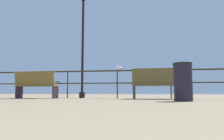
# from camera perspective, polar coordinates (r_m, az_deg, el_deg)

# --- Properties ---
(pier_railing) EXTENTS (20.85, 0.05, 1.02)m
(pier_railing) POSITION_cam_1_polar(r_m,az_deg,el_deg) (8.17, -5.21, -2.01)
(pier_railing) COLOR #302915
(pier_railing) RESTS_ON ground_plane
(bench_near_left) EXTENTS (1.52, 0.66, 0.95)m
(bench_near_left) POSITION_cam_1_polar(r_m,az_deg,el_deg) (8.22, -19.17, -3.36)
(bench_near_left) COLOR brown
(bench_near_left) RESTS_ON ground_plane
(bench_near_right) EXTENTS (1.62, 0.76, 0.99)m
(bench_near_right) POSITION_cam_1_polar(r_m,az_deg,el_deg) (7.22, 11.70, -3.21)
(bench_near_right) COLOR brown
(bench_near_right) RESTS_ON ground_plane
(lamppost_center) EXTENTS (0.32, 0.32, 4.36)m
(lamppost_center) POSITION_cam_1_polar(r_m,az_deg,el_deg) (8.90, -7.57, 10.51)
(lamppost_center) COLOR black
(lamppost_center) RESTS_ON ground_plane
(seagull_on_rail) EXTENTS (0.36, 0.14, 0.17)m
(seagull_on_rail) POSITION_cam_1_polar(r_m,az_deg,el_deg) (8.00, 1.91, 0.52)
(seagull_on_rail) COLOR silver
(seagull_on_rail) RESTS_ON pier_railing
(trash_bin) EXTENTS (0.45, 0.45, 0.91)m
(trash_bin) POSITION_cam_1_polar(r_m,az_deg,el_deg) (5.49, 17.95, -2.97)
(trash_bin) COLOR black
(trash_bin) RESTS_ON ground_plane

